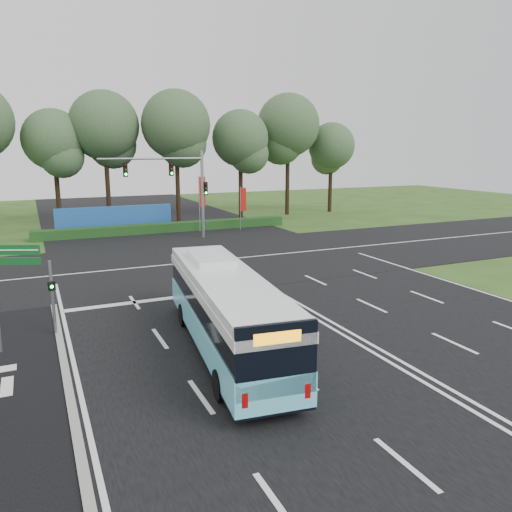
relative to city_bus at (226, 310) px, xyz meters
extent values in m
plane|color=#284C19|center=(4.69, 2.10, -1.56)|extent=(120.00, 120.00, 0.00)
cube|color=black|center=(4.69, 2.10, -1.54)|extent=(20.00, 120.00, 0.04)
cube|color=black|center=(4.69, 14.10, -1.54)|extent=(120.00, 14.00, 0.05)
cube|color=gray|center=(-5.41, -0.90, -1.50)|extent=(0.25, 18.00, 0.12)
cube|color=#67D8EE|center=(0.00, 0.02, -0.60)|extent=(3.53, 10.99, 0.99)
cube|color=black|center=(0.00, 0.02, -1.05)|extent=(3.50, 10.94, 0.27)
cube|color=black|center=(0.00, 0.02, 0.30)|extent=(3.42, 10.82, 0.86)
cube|color=white|center=(0.00, 0.02, 0.84)|extent=(3.53, 10.99, 0.32)
cube|color=white|center=(0.00, 0.02, 1.16)|extent=(3.44, 10.56, 0.32)
cube|color=white|center=(0.27, 2.25, 1.43)|extent=(1.75, 2.85, 0.23)
cube|color=black|center=(-0.64, -5.29, 0.35)|extent=(2.18, 0.38, 1.98)
cube|color=orange|center=(-0.64, -5.33, 0.98)|extent=(1.26, 0.21, 0.32)
cylinder|color=black|center=(-0.67, 3.18, -1.09)|extent=(0.36, 0.96, 0.94)
cylinder|color=black|center=(1.41, 2.93, -1.09)|extent=(0.36, 0.96, 0.94)
cylinder|color=black|center=(-1.45, -3.25, -1.09)|extent=(0.36, 0.96, 0.94)
cylinder|color=black|center=(0.63, -3.51, -1.09)|extent=(0.36, 0.96, 0.94)
cylinder|color=gray|center=(-5.51, 4.17, -0.06)|extent=(0.12, 0.12, 3.00)
cube|color=black|center=(-5.51, 3.99, 0.50)|extent=(0.28, 0.22, 0.34)
sphere|color=#19F233|center=(-5.51, 3.89, 0.50)|extent=(0.12, 0.12, 0.12)
cube|color=#0D4B1C|center=(-6.61, 2.82, 2.20)|extent=(1.60, 0.71, 0.34)
cube|color=#0D4B1C|center=(-6.61, 2.82, 1.80)|extent=(1.60, 0.71, 0.25)
cube|color=white|center=(-6.61, 2.79, 2.20)|extent=(1.48, 0.62, 0.05)
cylinder|color=gray|center=(7.38, 25.61, 0.88)|extent=(0.08, 0.08, 4.88)
cube|color=#B1150F|center=(7.71, 25.74, 1.91)|extent=(0.62, 0.27, 2.60)
cylinder|color=gray|center=(10.95, 24.95, 0.36)|extent=(0.06, 0.06, 3.85)
cube|color=#B1150F|center=(11.23, 24.93, 1.18)|extent=(0.51, 0.07, 2.05)
cylinder|color=gray|center=(6.69, 22.60, 1.94)|extent=(0.24, 0.24, 7.00)
cylinder|color=gray|center=(2.69, 22.60, 4.84)|extent=(8.00, 0.16, 0.16)
cube|color=black|center=(4.19, 22.60, 4.04)|extent=(0.32, 0.28, 1.05)
cube|color=black|center=(0.69, 22.60, 4.04)|extent=(0.32, 0.28, 1.05)
cube|color=black|center=(6.94, 22.60, 2.44)|extent=(0.32, 0.28, 1.05)
cube|color=#183C16|center=(4.69, 26.60, -1.16)|extent=(22.00, 1.20, 0.80)
cube|color=#1E55A5|center=(0.69, 29.10, -0.46)|extent=(10.00, 0.30, 2.20)
cylinder|color=black|center=(-3.59, 34.20, 2.21)|extent=(0.44, 0.44, 7.54)
sphere|color=#314E2E|center=(-3.59, 34.20, 6.38)|extent=(5.56, 5.56, 5.56)
cylinder|color=black|center=(0.90, 33.78, 2.83)|extent=(0.44, 0.44, 8.79)
sphere|color=#314E2E|center=(0.90, 33.78, 7.69)|extent=(6.47, 6.47, 6.47)
cylinder|color=black|center=(7.30, 32.10, 2.90)|extent=(0.44, 0.44, 8.92)
sphere|color=#314E2E|center=(7.30, 32.10, 7.83)|extent=(6.58, 6.58, 6.58)
cylinder|color=black|center=(13.91, 31.95, 2.31)|extent=(0.44, 0.44, 7.75)
sphere|color=#314E2E|center=(13.91, 31.95, 6.60)|extent=(5.71, 5.71, 5.71)
cylinder|color=black|center=(19.82, 32.87, 2.99)|extent=(0.44, 0.44, 9.10)
sphere|color=#314E2E|center=(19.82, 32.87, 8.02)|extent=(6.70, 6.70, 6.70)
cylinder|color=black|center=(25.53, 33.15, 1.97)|extent=(0.44, 0.44, 7.07)
sphere|color=#314E2E|center=(25.53, 33.15, 5.88)|extent=(5.21, 5.21, 5.21)
camera|label=1|loc=(-5.96, -15.78, 5.59)|focal=35.00mm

